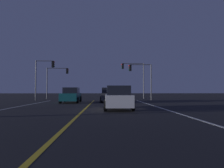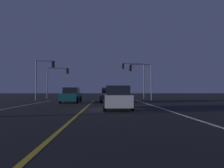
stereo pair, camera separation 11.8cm
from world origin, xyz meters
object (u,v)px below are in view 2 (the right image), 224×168
object	(u,v)px
traffic_light_far_right	(134,72)
traffic_light_far_left	(58,76)
car_lead_same_lane	(117,98)
car_ahead_far	(109,95)
traffic_light_near_right	(140,73)
car_oncoming	(71,95)
traffic_light_near_left	(45,71)

from	to	relation	value
traffic_light_far_right	traffic_light_far_left	size ratio (longest dim) A/B	1.17
car_lead_same_lane	traffic_light_far_left	world-z (taller)	traffic_light_far_left
car_ahead_far	traffic_light_near_right	xyz separation A→B (m)	(4.45, 3.98, 2.94)
car_oncoming	car_lead_same_lane	size ratio (longest dim) A/B	1.00
car_oncoming	car_lead_same_lane	world-z (taller)	same
car_ahead_far	traffic_light_far_right	size ratio (longest dim) A/B	0.73
car_oncoming	traffic_light_near_left	world-z (taller)	traffic_light_near_left
traffic_light_near_left	traffic_light_far_right	distance (m)	14.13
car_lead_same_lane	traffic_light_far_right	xyz separation A→B (m)	(3.82, 19.09, 3.58)
traffic_light_near_right	car_oncoming	bearing A→B (deg)	30.99
car_oncoming	traffic_light_far_right	size ratio (longest dim) A/B	0.73
traffic_light_near_left	traffic_light_far_left	distance (m)	5.53
car_oncoming	car_ahead_far	size ratio (longest dim) A/B	1.00
traffic_light_far_left	car_lead_same_lane	bearing A→B (deg)	-65.64
car_oncoming	traffic_light_far_left	bearing A→B (deg)	-159.90
traffic_light_far_right	traffic_light_near_right	bearing A→B (deg)	91.76
car_ahead_far	traffic_light_near_left	world-z (taller)	traffic_light_near_left
car_ahead_far	car_lead_same_lane	size ratio (longest dim) A/B	1.00
car_lead_same_lane	traffic_light_far_right	size ratio (longest dim) A/B	0.73
car_ahead_far	traffic_light_far_left	xyz separation A→B (m)	(-8.18, 9.48, 2.99)
traffic_light_far_right	traffic_light_far_left	distance (m)	12.47
car_lead_same_lane	traffic_light_far_left	size ratio (longest dim) A/B	0.85
traffic_light_near_left	traffic_light_far_left	bearing A→B (deg)	84.34
car_ahead_far	traffic_light_near_right	distance (m)	6.65
car_oncoming	traffic_light_near_right	xyz separation A→B (m)	(8.70, 5.23, 2.94)
car_lead_same_lane	traffic_light_near_right	bearing A→B (deg)	-16.33
traffic_light_near_left	traffic_light_far_left	world-z (taller)	traffic_light_near_left
traffic_light_near_right	traffic_light_near_left	bearing A→B (deg)	0.00
car_oncoming	traffic_light_near_left	size ratio (longest dim) A/B	0.78
traffic_light_near_right	traffic_light_far_right	distance (m)	5.54
car_oncoming	traffic_light_far_left	world-z (taller)	traffic_light_far_left
traffic_light_far_right	traffic_light_far_left	xyz separation A→B (m)	(-12.46, 0.00, -0.59)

